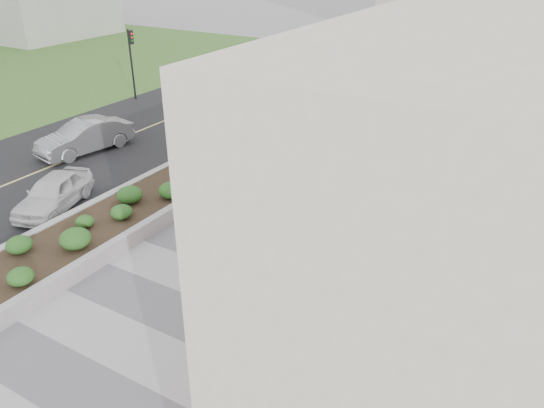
{
  "coord_description": "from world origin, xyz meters",
  "views": [
    {
      "loc": [
        7.4,
        -6.72,
        9.07
      ],
      "look_at": [
        -0.61,
        6.87,
        1.1
      ],
      "focal_mm": 35.0,
      "sensor_mm": 36.0,
      "label": 1
    }
  ],
  "objects": [
    {
      "name": "traffic_signal_far",
      "position": [
        -16.43,
        17.0,
        2.76
      ],
      "size": [
        0.33,
        0.28,
        4.2
      ],
      "color": "black",
      "rests_on": "ground"
    },
    {
      "name": "street",
      "position": [
        -12.0,
        7.0,
        0.0
      ],
      "size": [
        10.0,
        40.0,
        0.0
      ],
      "primitive_type": "cube",
      "color": "black",
      "rests_on": "ground"
    },
    {
      "name": "ground",
      "position": [
        0.0,
        0.0,
        0.0
      ],
      "size": [
        160.0,
        160.0,
        0.0
      ],
      "primitive_type": "plane",
      "color": "gray",
      "rests_on": "ground"
    },
    {
      "name": "planter",
      "position": [
        -5.5,
        7.0,
        0.42
      ],
      "size": [
        3.0,
        18.0,
        0.9
      ],
      "color": "#9E9EA0",
      "rests_on": "ground"
    },
    {
      "name": "skateboarder",
      "position": [
        1.74,
        10.07,
        0.73
      ],
      "size": [
        0.51,
        0.74,
        1.43
      ],
      "rotation": [
        0.0,
        0.0,
        -0.18
      ],
      "color": "beige",
      "rests_on": "ground"
    },
    {
      "name": "walkway",
      "position": [
        0.0,
        3.0,
        0.01
      ],
      "size": [
        8.0,
        36.0,
        0.01
      ],
      "primitive_type": "cube",
      "color": "#A8A8AD",
      "rests_on": "ground"
    },
    {
      "name": "car_silver",
      "position": [
        -12.05,
        9.06,
        0.74
      ],
      "size": [
        2.39,
        4.71,
        1.48
      ],
      "primitive_type": "imported",
      "rotation": [
        0.0,
        0.0,
        -0.19
      ],
      "color": "#94969B",
      "rests_on": "ground"
    },
    {
      "name": "car_white",
      "position": [
        -8.5,
        4.36,
        0.64
      ],
      "size": [
        2.65,
        4.05,
        1.28
      ],
      "primitive_type": "imported",
      "rotation": [
        0.0,
        0.0,
        0.33
      ],
      "color": "silver",
      "rests_on": "ground"
    },
    {
      "name": "car_dark",
      "position": [
        -8.5,
        15.9,
        0.6
      ],
      "size": [
        2.54,
        4.41,
        1.2
      ],
      "primitive_type": "imported",
      "rotation": [
        0.0,
        0.0,
        -0.22
      ],
      "color": "black",
      "rests_on": "ground"
    },
    {
      "name": "manhole_cover",
      "position": [
        0.5,
        3.0,
        0.0
      ],
      "size": [
        0.44,
        0.44,
        0.01
      ],
      "primitive_type": "cylinder",
      "color": "#595654",
      "rests_on": "ground"
    },
    {
      "name": "traffic_signal_near",
      "position": [
        -7.23,
        17.5,
        2.76
      ],
      "size": [
        0.33,
        0.28,
        4.2
      ],
      "color": "black",
      "rests_on": "ground"
    }
  ]
}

